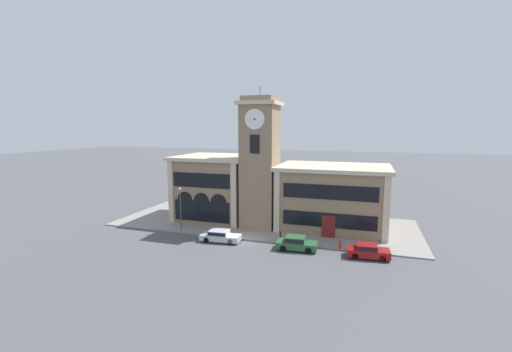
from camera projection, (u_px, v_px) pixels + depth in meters
ground_plane at (245, 240)px, 38.35m from camera, size 300.00×300.00×0.00m
sidewalk_kerb at (263, 223)px, 45.15m from camera, size 38.43×14.45×0.15m
clock_tower at (260, 163)px, 42.49m from camera, size 4.86×4.86×17.48m
town_hall_left_wing at (216, 187)px, 47.40m from camera, size 10.19×9.60×8.73m
town_hall_right_wing at (333, 197)px, 42.63m from camera, size 13.54×9.60×7.91m
parked_car_near at (220, 236)px, 37.94m from camera, size 4.53×2.07×1.27m
parked_car_mid at (296, 243)px, 35.32m from camera, size 4.24×2.11×1.43m
parked_car_far at (368, 251)px, 33.19m from camera, size 4.11×2.07×1.37m
street_lamp at (180, 202)px, 40.95m from camera, size 0.36×0.36×5.31m
bollard at (280, 237)px, 37.56m from camera, size 0.18×0.18×1.06m
fire_hydrant at (340, 245)px, 35.31m from camera, size 0.22×0.22×0.87m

